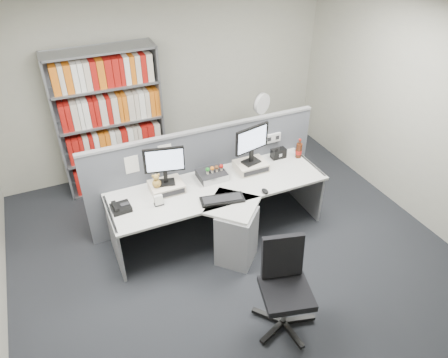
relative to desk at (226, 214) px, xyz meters
name	(u,v)px	position (x,y,z in m)	size (l,w,h in m)	color
ground	(247,275)	(0.00, -0.60, -0.46)	(5.50, 5.50, 0.00)	#24262B
room_shell	(254,136)	(0.00, -0.60, 1.33)	(5.04, 5.54, 2.72)	#AEAD9B
partition	(205,172)	(0.00, 0.65, 0.19)	(3.00, 0.08, 1.27)	#555861
desk	(226,214)	(0.00, 0.00, 0.00)	(2.60, 1.20, 0.72)	beige
monitor_riser_left	(167,187)	(-0.58, 0.38, 0.31)	(0.38, 0.31, 0.10)	beige
monitor_riser_right	(251,166)	(0.52, 0.38, 0.31)	(0.38, 0.31, 0.10)	beige
monitor_left	(164,163)	(-0.58, 0.38, 0.64)	(0.45, 0.19, 0.47)	black
monitor_right	(252,142)	(0.52, 0.38, 0.66)	(0.48, 0.20, 0.49)	black
desktop_pc	(212,175)	(0.00, 0.40, 0.31)	(0.33, 0.29, 0.09)	black
figurines	(215,168)	(0.03, 0.39, 0.40)	(0.23, 0.05, 0.09)	beige
keyboard	(222,199)	(-0.07, -0.06, 0.28)	(0.52, 0.28, 0.03)	black
mouse	(265,191)	(0.44, -0.12, 0.28)	(0.07, 0.11, 0.04)	black
desk_phone	(120,208)	(-1.16, 0.24, 0.30)	(0.22, 0.20, 0.09)	black
desk_calendar	(159,201)	(-0.75, 0.16, 0.32)	(0.10, 0.08, 0.12)	black
plush_toy	(156,182)	(-0.70, 0.35, 0.44)	(0.10, 0.10, 0.17)	#A68037
speaker	(278,153)	(0.97, 0.49, 0.33)	(0.19, 0.11, 0.13)	black
cola_bottle	(299,150)	(1.22, 0.39, 0.36)	(0.08, 0.08, 0.27)	#3F190A
shelving_unit	(110,123)	(-0.90, 1.85, 0.52)	(1.41, 0.40, 2.00)	gray
filing_cabinet	(259,147)	(1.20, 1.40, -0.11)	(0.45, 0.61, 0.70)	gray
desk_fan	(261,106)	(1.20, 1.40, 0.57)	(0.30, 0.20, 0.52)	white
office_chair	(284,283)	(0.04, -1.25, 0.06)	(0.64, 0.64, 0.97)	silver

